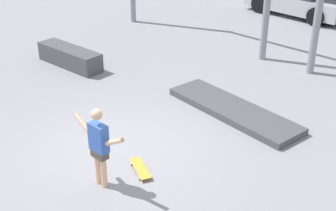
# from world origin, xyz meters

# --- Properties ---
(ground_plane) EXTENTS (36.00, 36.00, 0.00)m
(ground_plane) POSITION_xyz_m (0.00, 0.00, 0.00)
(ground_plane) COLOR gray
(skateboarder) EXTENTS (1.31, 0.20, 1.52)m
(skateboarder) POSITION_xyz_m (0.61, -0.91, 0.85)
(skateboarder) COLOR #DBAD89
(skateboarder) RESTS_ON ground_plane
(skateboard) EXTENTS (0.76, 0.51, 0.08)m
(skateboard) POSITION_xyz_m (0.82, -0.15, 0.06)
(skateboard) COLOR gold
(skateboard) RESTS_ON ground_plane
(grind_box) EXTENTS (2.23, 0.69, 0.53)m
(grind_box) POSITION_xyz_m (-4.52, 2.15, 0.27)
(grind_box) COLOR #47474C
(grind_box) RESTS_ON ground_plane
(manual_pad) EXTENTS (3.55, 1.42, 0.16)m
(manual_pad) POSITION_xyz_m (0.69, 2.96, 0.08)
(manual_pad) COLOR #47474C
(manual_pad) RESTS_ON ground_plane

